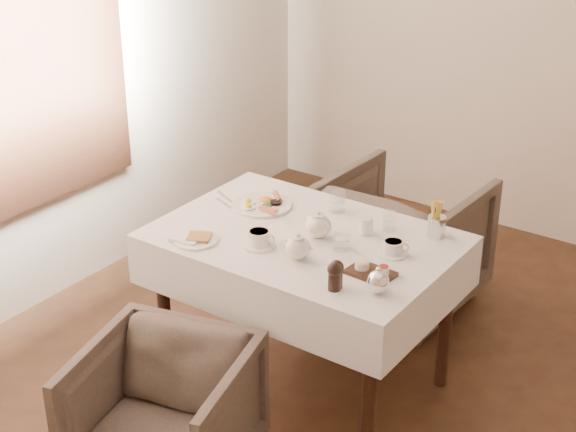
{
  "coord_description": "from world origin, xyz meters",
  "views": [
    {
      "loc": [
        1.21,
        -2.45,
        2.47
      ],
      "look_at": [
        -0.78,
        0.4,
        0.82
      ],
      "focal_mm": 55.0,
      "sensor_mm": 36.0,
      "label": 1
    }
  ],
  "objects_px": {
    "armchair_far": "(400,242)",
    "teapot_centre": "(318,224)",
    "table": "(304,259)",
    "armchair_near": "(164,416)",
    "breakfast_plate": "(263,204)"
  },
  "relations": [
    {
      "from": "breakfast_plate",
      "to": "armchair_near",
      "type": "bearing_deg",
      "value": -99.69
    },
    {
      "from": "armchair_near",
      "to": "breakfast_plate",
      "type": "distance_m",
      "value": 1.13
    },
    {
      "from": "table",
      "to": "breakfast_plate",
      "type": "xyz_separation_m",
      "value": [
        -0.34,
        0.15,
        0.13
      ]
    },
    {
      "from": "armchair_far",
      "to": "breakfast_plate",
      "type": "xyz_separation_m",
      "value": [
        -0.35,
        -0.74,
        0.41
      ]
    },
    {
      "from": "breakfast_plate",
      "to": "teapot_centre",
      "type": "bearing_deg",
      "value": -41.81
    },
    {
      "from": "breakfast_plate",
      "to": "teapot_centre",
      "type": "relative_size",
      "value": 1.76
    },
    {
      "from": "table",
      "to": "armchair_near",
      "type": "bearing_deg",
      "value": -95.5
    },
    {
      "from": "armchair_near",
      "to": "table",
      "type": "bearing_deg",
      "value": 70.04
    },
    {
      "from": "armchair_near",
      "to": "breakfast_plate",
      "type": "relative_size",
      "value": 2.3
    },
    {
      "from": "table",
      "to": "armchair_far",
      "type": "bearing_deg",
      "value": 89.28
    },
    {
      "from": "table",
      "to": "armchair_far",
      "type": "height_order",
      "value": "table"
    },
    {
      "from": "teapot_centre",
      "to": "armchair_far",
      "type": "bearing_deg",
      "value": 103.89
    },
    {
      "from": "armchair_far",
      "to": "teapot_centre",
      "type": "height_order",
      "value": "teapot_centre"
    },
    {
      "from": "breakfast_plate",
      "to": "teapot_centre",
      "type": "distance_m",
      "value": 0.41
    },
    {
      "from": "armchair_near",
      "to": "armchair_far",
      "type": "height_order",
      "value": "armchair_far"
    }
  ]
}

